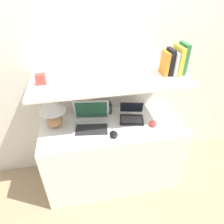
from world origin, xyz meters
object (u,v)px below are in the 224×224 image
at_px(book_yellow, 177,60).
at_px(book_white, 173,62).
at_px(table_lamp, 52,109).
at_px(book_orange, 165,63).
at_px(laptop_large, 92,123).
at_px(computer_mouse, 114,134).
at_px(shelf_gadget, 41,79).
at_px(laptop_small, 132,116).
at_px(book_green, 183,58).
at_px(book_black, 170,62).
at_px(router_box, 106,108).
at_px(second_mouse, 153,124).

xyz_separation_m(book_yellow, book_white, (-0.03, 0.00, -0.02)).
bearing_deg(table_lamp, book_orange, -0.77).
height_order(laptop_large, computer_mouse, laptop_large).
relative_size(laptop_large, book_orange, 1.81).
xyz_separation_m(laptop_large, book_orange, (0.65, 0.07, 0.49)).
distance_m(computer_mouse, shelf_gadget, 0.74).
relative_size(table_lamp, laptop_small, 1.16).
relative_size(laptop_large, book_white, 1.78).
bearing_deg(laptop_large, book_orange, 6.16).
bearing_deg(shelf_gadget, laptop_large, -10.98).
height_order(laptop_large, book_green, book_green).
bearing_deg(book_black, computer_mouse, -156.75).
bearing_deg(book_black, router_box, 164.50).
relative_size(computer_mouse, book_black, 0.46).
relative_size(computer_mouse, book_orange, 0.51).
relative_size(book_white, shelf_gadget, 2.33).
relative_size(second_mouse, book_green, 0.41).
xyz_separation_m(computer_mouse, book_orange, (0.48, 0.22, 0.52)).
distance_m(table_lamp, book_green, 1.20).
height_order(laptop_small, book_yellow, book_yellow).
height_order(book_yellow, book_orange, book_yellow).
xyz_separation_m(second_mouse, book_green, (0.25, 0.14, 0.55)).
xyz_separation_m(second_mouse, shelf_gadget, (-0.92, 0.14, 0.46)).
relative_size(computer_mouse, book_yellow, 0.42).
bearing_deg(book_green, table_lamp, 179.34).
bearing_deg(table_lamp, book_green, -0.66).
xyz_separation_m(table_lamp, second_mouse, (0.89, -0.16, -0.17)).
height_order(table_lamp, book_yellow, book_yellow).
xyz_separation_m(second_mouse, book_yellow, (0.20, 0.14, 0.54)).
bearing_deg(router_box, table_lamp, -165.13).
xyz_separation_m(laptop_large, shelf_gadget, (-0.36, 0.07, 0.43)).
bearing_deg(laptop_small, router_box, 144.38).
relative_size(router_box, book_orange, 0.56).
xyz_separation_m(laptop_large, book_yellow, (0.76, 0.07, 0.50)).
relative_size(laptop_small, router_box, 2.37).
height_order(router_box, book_green, book_green).
distance_m(table_lamp, book_yellow, 1.15).
relative_size(table_lamp, laptop_large, 0.85).
distance_m(computer_mouse, book_orange, 0.74).
distance_m(table_lamp, computer_mouse, 0.58).
xyz_separation_m(laptop_large, laptop_small, (0.39, 0.06, -0.02)).
relative_size(book_green, shelf_gadget, 3.01).
bearing_deg(book_yellow, laptop_small, -178.25).
height_order(router_box, book_white, book_white).
xyz_separation_m(book_green, book_yellow, (-0.04, 0.00, -0.01)).
bearing_deg(book_black, shelf_gadget, -180.00).
height_order(computer_mouse, book_green, book_green).
bearing_deg(book_black, second_mouse, -132.87).
height_order(book_orange, shelf_gadget, book_orange).
relative_size(book_orange, shelf_gadget, 2.30).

